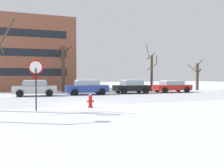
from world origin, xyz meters
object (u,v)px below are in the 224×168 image
Objects in this scene: fire_hydrant at (90,101)px; parked_car_black at (132,87)px; stop_sign at (36,75)px; parked_car_red at (172,86)px; parked_car_silver at (35,88)px; parked_car_blue at (87,87)px.

fire_hydrant is 0.21× the size of parked_car_black.
stop_sign reaches higher than parked_car_red.
fire_hydrant is (3.04, 0.31, -1.49)m from stop_sign.
parked_car_silver reaches higher than fire_hydrant.
parked_car_silver is 9.93m from parked_car_black.
parked_car_black is at bearing 1.18° from parked_car_blue.
parked_car_blue reaches higher than parked_car_black.
parked_car_red is (4.96, -0.09, -0.04)m from parked_car_black.
stop_sign is at bearing -146.02° from parked_car_red.
parked_car_blue is at bearing -0.06° from parked_car_silver.
parked_car_blue reaches higher than parked_car_red.
parked_car_silver is at bearing 179.94° from parked_car_blue.
parked_car_black is (7.15, 9.99, 0.34)m from fire_hydrant.
parked_car_red reaches higher than fire_hydrant.
stop_sign is 3.39m from fire_hydrant.
fire_hydrant is 10.28m from parked_car_silver.
parked_car_silver is at bearing 88.52° from stop_sign.
fire_hydrant is 15.65m from parked_car_red.
parked_car_silver is 0.94× the size of parked_car_blue.
stop_sign is 11.52m from parked_car_blue.
parked_car_blue is at bearing -178.82° from parked_car_black.
fire_hydrant is 0.20× the size of parked_car_silver.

